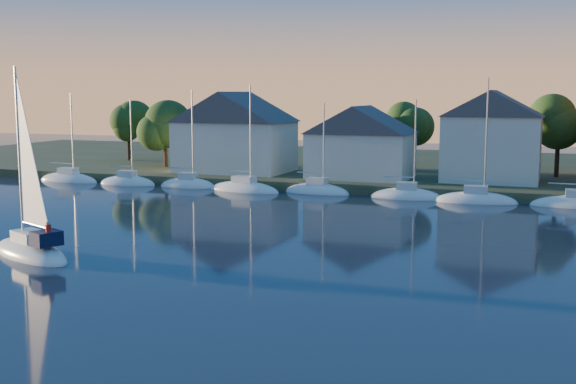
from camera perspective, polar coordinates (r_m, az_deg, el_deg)
The scene contains 9 objects.
ground at distance 28.16m, azimuth -13.27°, elevation -14.29°, with size 260.00×260.00×0.00m, color black.
shoreline_land at distance 98.22m, azimuth 11.86°, elevation 1.54°, with size 160.00×50.00×2.00m, color #2F3B22.
wooden_dock at distance 75.73m, azimuth 9.17°, elevation -0.22°, with size 120.00×3.00×1.00m, color brown.
clubhouse_west at distance 87.75m, azimuth -4.20°, elevation 4.84°, with size 13.65×9.45×9.64m.
clubhouse_centre at distance 81.41m, azimuth 5.81°, elevation 4.03°, with size 11.55×8.40×8.08m.
clubhouse_east at distance 80.94m, azimuth 15.83°, elevation 4.36°, with size 10.50×8.40×9.80m.
tree_line at distance 85.55m, azimuth 12.07°, elevation 5.45°, with size 93.40×5.40×8.90m.
moored_fleet at distance 72.10m, azimuth 11.81°, elevation -0.62°, with size 95.50×2.40×12.05m.
hero_sailboat at distance 49.68m, azimuth -19.66°, elevation -4.16°, with size 8.80×5.90×13.28m.
Camera 1 is at (14.80, -21.52, 10.52)m, focal length 45.00 mm.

